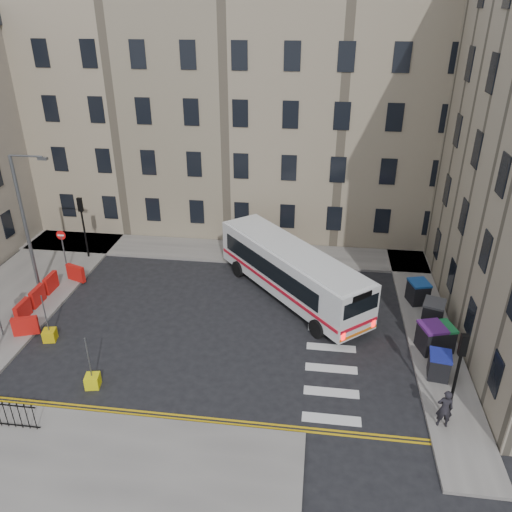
% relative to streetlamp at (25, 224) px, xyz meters
% --- Properties ---
extents(ground, '(120.00, 120.00, 0.00)m').
position_rel_streetlamp_xyz_m(ground, '(13.00, -2.00, -4.34)').
color(ground, black).
rests_on(ground, ground).
extents(pavement_north, '(36.00, 3.20, 0.15)m').
position_rel_streetlamp_xyz_m(pavement_north, '(7.00, 6.60, -4.26)').
color(pavement_north, slate).
rests_on(pavement_north, ground).
extents(pavement_east, '(2.40, 26.00, 0.15)m').
position_rel_streetlamp_xyz_m(pavement_east, '(22.00, 2.00, -4.26)').
color(pavement_east, slate).
rests_on(pavement_east, ground).
extents(pavement_west, '(6.00, 22.00, 0.15)m').
position_rel_streetlamp_xyz_m(pavement_west, '(-1.00, -1.00, -4.26)').
color(pavement_west, slate).
rests_on(pavement_west, ground).
extents(pavement_sw, '(20.00, 6.00, 0.15)m').
position_rel_streetlamp_xyz_m(pavement_sw, '(6.00, -12.00, -4.26)').
color(pavement_sw, slate).
rests_on(pavement_sw, ground).
extents(terrace_north, '(38.30, 10.80, 17.20)m').
position_rel_streetlamp_xyz_m(terrace_north, '(6.00, 13.50, 4.28)').
color(terrace_north, gray).
rests_on(terrace_north, ground).
extents(traffic_light_east, '(0.28, 0.22, 4.10)m').
position_rel_streetlamp_xyz_m(traffic_light_east, '(21.60, -7.50, -1.47)').
color(traffic_light_east, black).
rests_on(traffic_light_east, pavement_east).
extents(traffic_light_nw, '(0.28, 0.22, 4.10)m').
position_rel_streetlamp_xyz_m(traffic_light_nw, '(1.00, 4.50, -1.47)').
color(traffic_light_nw, black).
rests_on(traffic_light_nw, pavement_west).
extents(streetlamp, '(0.50, 0.22, 8.14)m').
position_rel_streetlamp_xyz_m(streetlamp, '(0.00, 0.00, 0.00)').
color(streetlamp, '#595B5E').
rests_on(streetlamp, pavement_west).
extents(no_entry_north, '(0.60, 0.08, 3.00)m').
position_rel_streetlamp_xyz_m(no_entry_north, '(0.50, 2.50, -2.26)').
color(no_entry_north, '#595B5E').
rests_on(no_entry_north, pavement_west).
extents(roadworks_barriers, '(1.66, 6.26, 1.00)m').
position_rel_streetlamp_xyz_m(roadworks_barriers, '(1.16, -1.50, -3.69)').
color(roadworks_barriers, red).
rests_on(roadworks_barriers, pavement_west).
extents(bus, '(9.12, 10.00, 3.01)m').
position_rel_streetlamp_xyz_m(bus, '(14.65, 1.39, -2.60)').
color(bus, silver).
rests_on(bus, ground).
extents(wheelie_bin_a, '(1.09, 1.20, 1.19)m').
position_rel_streetlamp_xyz_m(wheelie_bin_a, '(21.71, -4.85, -3.59)').
color(wheelie_bin_a, black).
rests_on(wheelie_bin_a, pavement_east).
extents(wheelie_bin_b, '(1.41, 1.52, 1.38)m').
position_rel_streetlamp_xyz_m(wheelie_bin_b, '(21.69, -2.92, -3.49)').
color(wheelie_bin_b, black).
rests_on(wheelie_bin_b, pavement_east).
extents(wheelie_bin_c, '(1.33, 1.44, 1.31)m').
position_rel_streetlamp_xyz_m(wheelie_bin_c, '(22.18, -2.75, -3.53)').
color(wheelie_bin_c, black).
rests_on(wheelie_bin_c, pavement_east).
extents(wheelie_bin_d, '(1.38, 1.48, 1.34)m').
position_rel_streetlamp_xyz_m(wheelie_bin_d, '(22.19, -0.65, -3.51)').
color(wheelie_bin_d, black).
rests_on(wheelie_bin_d, pavement_east).
extents(wheelie_bin_e, '(1.28, 1.39, 1.28)m').
position_rel_streetlamp_xyz_m(wheelie_bin_e, '(21.76, 1.51, -3.54)').
color(wheelie_bin_e, black).
rests_on(wheelie_bin_e, pavement_east).
extents(pedestrian, '(0.65, 0.44, 1.73)m').
position_rel_streetlamp_xyz_m(pedestrian, '(21.31, -7.89, -3.32)').
color(pedestrian, black).
rests_on(pedestrian, pavement_east).
extents(bollard_yellow, '(0.72, 0.72, 0.60)m').
position_rel_streetlamp_xyz_m(bollard_yellow, '(3.00, -4.42, -4.04)').
color(bollard_yellow, gold).
rests_on(bollard_yellow, ground).
extents(bollard_chevron, '(0.70, 0.70, 0.60)m').
position_rel_streetlamp_xyz_m(bollard_chevron, '(6.57, -7.39, -4.04)').
color(bollard_chevron, yellow).
rests_on(bollard_chevron, ground).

